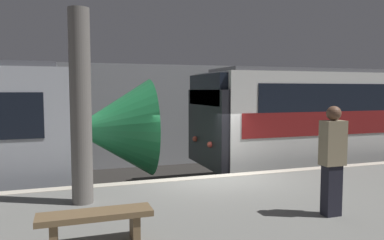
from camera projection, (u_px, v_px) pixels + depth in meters
The scene contains 6 objects.
ground_plane at pixel (213, 219), 9.15m from camera, with size 120.00×120.00×0.00m, color #282623.
platform at pixel (270, 238), 6.59m from camera, with size 40.00×5.33×1.09m.
station_rear_barrier at pixel (152, 115), 15.40m from camera, with size 50.00×0.15×4.19m.
support_pillar_near at pixel (81, 107), 6.71m from camera, with size 0.38×0.38×3.50m.
person_waiting at pixel (332, 158), 6.08m from camera, with size 0.38×0.24×1.80m.
platform_bench at pixel (95, 220), 4.97m from camera, with size 1.50×0.40×0.45m.
Camera 1 is at (-3.36, -8.29, 3.15)m, focal length 35.00 mm.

